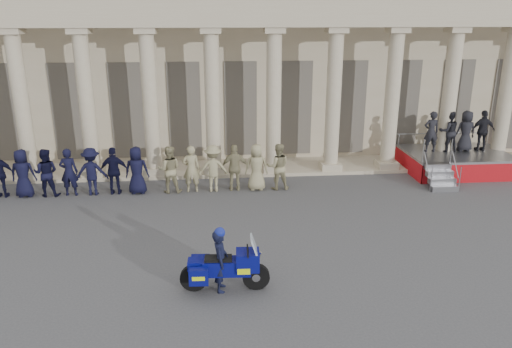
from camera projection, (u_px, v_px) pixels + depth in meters
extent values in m
plane|color=#3F3F41|center=(261.00, 259.00, 14.62)|extent=(90.00, 90.00, 0.00)
cube|color=tan|center=(235.00, 57.00, 27.42)|extent=(40.00, 10.00, 9.00)
cube|color=tan|center=(243.00, 167.00, 22.93)|extent=(40.00, 2.60, 0.15)
cube|color=tan|center=(243.00, 14.00, 20.08)|extent=(35.80, 1.00, 1.00)
cube|color=tan|center=(32.00, 173.00, 21.34)|extent=(0.90, 0.90, 0.30)
cylinder|color=tan|center=(22.00, 105.00, 20.43)|extent=(0.64, 0.64, 5.60)
cube|color=tan|center=(11.00, 31.00, 19.52)|extent=(0.85, 0.85, 0.24)
cube|color=tan|center=(94.00, 172.00, 21.56)|extent=(0.90, 0.90, 0.30)
cylinder|color=tan|center=(87.00, 104.00, 20.64)|extent=(0.64, 0.64, 5.60)
cube|color=tan|center=(79.00, 31.00, 19.74)|extent=(0.85, 0.85, 0.24)
cube|color=tan|center=(155.00, 170.00, 21.77)|extent=(0.90, 0.90, 0.30)
cylinder|color=tan|center=(150.00, 103.00, 20.86)|extent=(0.64, 0.64, 5.60)
cube|color=tan|center=(146.00, 31.00, 19.95)|extent=(0.85, 0.85, 0.24)
cube|color=tan|center=(214.00, 169.00, 21.99)|extent=(0.90, 0.90, 0.30)
cylinder|color=tan|center=(213.00, 102.00, 21.07)|extent=(0.64, 0.64, 5.60)
cube|color=tan|center=(211.00, 30.00, 20.17)|extent=(0.85, 0.85, 0.24)
cube|color=tan|center=(273.00, 167.00, 22.21)|extent=(0.90, 0.90, 0.30)
cylinder|color=tan|center=(274.00, 101.00, 21.29)|extent=(0.64, 0.64, 5.60)
cube|color=tan|center=(274.00, 30.00, 20.38)|extent=(0.85, 0.85, 0.24)
cube|color=tan|center=(330.00, 166.00, 22.42)|extent=(0.90, 0.90, 0.30)
cylinder|color=tan|center=(333.00, 100.00, 21.51)|extent=(0.64, 0.64, 5.60)
cube|color=tan|center=(337.00, 30.00, 20.60)|extent=(0.85, 0.85, 0.24)
cube|color=tan|center=(386.00, 164.00, 22.64)|extent=(0.90, 0.90, 0.30)
cylinder|color=tan|center=(392.00, 99.00, 21.72)|extent=(0.64, 0.64, 5.60)
cube|color=tan|center=(398.00, 30.00, 20.82)|extent=(0.85, 0.85, 0.24)
cube|color=tan|center=(442.00, 163.00, 22.85)|extent=(0.90, 0.90, 0.30)
cylinder|color=tan|center=(449.00, 99.00, 21.94)|extent=(0.64, 0.64, 5.60)
cube|color=tan|center=(458.00, 30.00, 21.03)|extent=(0.85, 0.85, 0.24)
cube|color=tan|center=(496.00, 161.00, 23.07)|extent=(0.90, 0.90, 0.30)
cylinder|color=tan|center=(506.00, 98.00, 22.15)|extent=(0.64, 0.64, 5.60)
cube|color=black|center=(10.00, 113.00, 22.45)|extent=(1.30, 0.12, 4.20)
cube|color=black|center=(70.00, 112.00, 22.67)|extent=(1.30, 0.12, 4.20)
cube|color=black|center=(128.00, 111.00, 22.88)|extent=(1.30, 0.12, 4.20)
cube|color=black|center=(185.00, 110.00, 23.10)|extent=(1.30, 0.12, 4.20)
cube|color=black|center=(241.00, 109.00, 23.31)|extent=(1.30, 0.12, 4.20)
cube|color=black|center=(296.00, 108.00, 23.53)|extent=(1.30, 0.12, 4.20)
cube|color=black|center=(350.00, 107.00, 23.74)|extent=(1.30, 0.12, 4.20)
cube|color=black|center=(402.00, 106.00, 23.96)|extent=(1.30, 0.12, 4.20)
cube|color=black|center=(454.00, 106.00, 24.18)|extent=(1.30, 0.12, 4.20)
cube|color=black|center=(506.00, 105.00, 24.39)|extent=(1.30, 0.12, 4.20)
imported|color=black|center=(0.00, 174.00, 19.17)|extent=(1.11, 0.46, 1.90)
imported|color=black|center=(23.00, 173.00, 19.25)|extent=(0.93, 0.60, 1.90)
imported|color=black|center=(46.00, 173.00, 19.32)|extent=(0.92, 0.72, 1.90)
imported|color=black|center=(69.00, 172.00, 19.39)|extent=(0.69, 0.45, 1.90)
imported|color=black|center=(92.00, 171.00, 19.46)|extent=(1.23, 0.71, 1.90)
imported|color=black|center=(114.00, 171.00, 19.53)|extent=(1.11, 0.46, 1.90)
imported|color=black|center=(137.00, 170.00, 19.61)|extent=(0.93, 0.60, 1.90)
imported|color=gray|center=(169.00, 169.00, 19.71)|extent=(0.92, 0.72, 1.90)
imported|color=gray|center=(191.00, 169.00, 19.78)|extent=(0.69, 0.45, 1.90)
imported|color=gray|center=(213.00, 168.00, 19.85)|extent=(1.23, 0.71, 1.90)
imported|color=gray|center=(235.00, 168.00, 19.93)|extent=(1.11, 0.46, 1.90)
imported|color=gray|center=(257.00, 167.00, 20.00)|extent=(0.93, 0.60, 1.90)
imported|color=gray|center=(278.00, 167.00, 20.07)|extent=(0.92, 0.72, 1.90)
cube|color=gray|center=(457.00, 153.00, 22.35)|extent=(4.46, 3.18, 0.10)
cube|color=maroon|center=(473.00, 173.00, 21.00)|extent=(4.46, 0.04, 0.80)
cube|color=maroon|center=(408.00, 164.00, 22.30)|extent=(0.04, 3.18, 0.80)
cube|color=maroon|center=(502.00, 162.00, 22.67)|extent=(0.04, 3.18, 0.80)
cube|color=gray|center=(444.00, 188.00, 20.08)|extent=(1.10, 0.28, 0.23)
cube|color=gray|center=(442.00, 181.00, 20.28)|extent=(1.10, 0.28, 0.23)
cube|color=gray|center=(440.00, 173.00, 20.47)|extent=(1.10, 0.28, 0.23)
cube|color=gray|center=(437.00, 166.00, 20.67)|extent=(1.10, 0.28, 0.23)
cylinder|color=gray|center=(443.00, 133.00, 23.63)|extent=(4.46, 0.04, 0.04)
imported|color=black|center=(431.00, 132.00, 22.14)|extent=(0.67, 0.44, 1.83)
imported|color=black|center=(449.00, 131.00, 22.20)|extent=(0.89, 0.69, 1.83)
imported|color=black|center=(466.00, 131.00, 22.27)|extent=(0.89, 0.58, 1.83)
imported|color=black|center=(483.00, 131.00, 22.33)|extent=(1.07, 0.45, 1.83)
cylinder|color=black|center=(256.00, 277.00, 12.92)|extent=(0.72, 0.18, 0.71)
cylinder|color=black|center=(194.00, 278.00, 12.86)|extent=(0.72, 0.18, 0.71)
cube|color=#090D6C|center=(227.00, 266.00, 12.79)|extent=(1.25, 0.51, 0.41)
cube|color=#090D6C|center=(248.00, 260.00, 12.76)|extent=(0.62, 0.59, 0.48)
cube|color=silver|center=(248.00, 269.00, 12.84)|extent=(0.25, 0.33, 0.13)
cube|color=#B2BFCC|center=(255.00, 247.00, 12.66)|extent=(0.25, 0.50, 0.58)
cube|color=black|center=(218.00, 259.00, 12.72)|extent=(0.71, 0.40, 0.11)
cube|color=#090D6C|center=(195.00, 264.00, 12.74)|extent=(0.39, 0.38, 0.24)
cube|color=#090D6C|center=(199.00, 276.00, 12.46)|extent=(0.49, 0.26, 0.43)
cube|color=#DAF10C|center=(199.00, 276.00, 12.46)|extent=(0.33, 0.27, 0.11)
cube|color=#090D6C|center=(201.00, 263.00, 13.12)|extent=(0.49, 0.26, 0.43)
cube|color=#DAF10C|center=(201.00, 263.00, 13.12)|extent=(0.33, 0.27, 0.11)
cylinder|color=silver|center=(207.00, 274.00, 13.13)|extent=(0.65, 0.14, 0.11)
cylinder|color=black|center=(248.00, 251.00, 12.68)|extent=(0.07, 0.75, 0.04)
imported|color=black|center=(220.00, 261.00, 12.74)|extent=(0.43, 0.63, 1.67)
sphere|color=navy|center=(220.00, 233.00, 12.49)|extent=(0.28, 0.28, 0.28)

